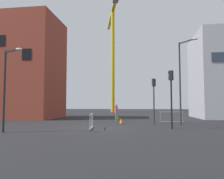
{
  "coord_description": "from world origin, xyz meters",
  "views": [
    {
      "loc": [
        3.19,
        -16.57,
        1.72
      ],
      "look_at": [
        0.0,
        6.73,
        3.33
      ],
      "focal_mm": 36.34,
      "sensor_mm": 36.0,
      "label": 1
    }
  ],
  "objects_px": {
    "construction_crane": "(113,43)",
    "traffic_light_corner": "(171,90)",
    "streetlamp_tall": "(182,75)",
    "streetlamp_short": "(7,82)",
    "traffic_cone_by_barrier": "(121,121)",
    "pedestrian_walking": "(116,111)",
    "traffic_cone_striped": "(117,117)",
    "traffic_light_verge": "(154,94)"
  },
  "relations": [
    {
      "from": "construction_crane",
      "to": "traffic_light_corner",
      "type": "bearing_deg",
      "value": -75.99
    },
    {
      "from": "traffic_cone_by_barrier",
      "to": "traffic_light_corner",
      "type": "bearing_deg",
      "value": -45.28
    },
    {
      "from": "streetlamp_tall",
      "to": "traffic_cone_striped",
      "type": "distance_m",
      "value": 10.5
    },
    {
      "from": "pedestrian_walking",
      "to": "traffic_light_verge",
      "type": "bearing_deg",
      "value": -40.63
    },
    {
      "from": "streetlamp_short",
      "to": "pedestrian_walking",
      "type": "relative_size",
      "value": 2.8
    },
    {
      "from": "streetlamp_tall",
      "to": "traffic_light_corner",
      "type": "distance_m",
      "value": 3.55
    },
    {
      "from": "traffic_light_verge",
      "to": "traffic_light_corner",
      "type": "distance_m",
      "value": 4.08
    },
    {
      "from": "traffic_cone_by_barrier",
      "to": "traffic_cone_striped",
      "type": "bearing_deg",
      "value": 100.1
    },
    {
      "from": "traffic_light_corner",
      "to": "pedestrian_walking",
      "type": "bearing_deg",
      "value": 124.06
    },
    {
      "from": "streetlamp_tall",
      "to": "traffic_light_verge",
      "type": "xyz_separation_m",
      "value": [
        -2.35,
        0.96,
        -1.51
      ]
    },
    {
      "from": "construction_crane",
      "to": "streetlamp_tall",
      "type": "xyz_separation_m",
      "value": [
        10.64,
        -34.45,
        -12.73
      ]
    },
    {
      "from": "streetlamp_short",
      "to": "traffic_light_verge",
      "type": "xyz_separation_m",
      "value": [
        9.48,
        7.63,
        -0.44
      ]
    },
    {
      "from": "traffic_light_corner",
      "to": "traffic_cone_striped",
      "type": "relative_size",
      "value": 6.17
    },
    {
      "from": "construction_crane",
      "to": "streetlamp_tall",
      "type": "height_order",
      "value": "construction_crane"
    },
    {
      "from": "traffic_cone_by_barrier",
      "to": "streetlamp_tall",
      "type": "bearing_deg",
      "value": -11.7
    },
    {
      "from": "construction_crane",
      "to": "pedestrian_walking",
      "type": "distance_m",
      "value": 34.42
    },
    {
      "from": "traffic_light_corner",
      "to": "pedestrian_walking",
      "type": "distance_m",
      "value": 8.9
    },
    {
      "from": "traffic_cone_by_barrier",
      "to": "traffic_cone_striped",
      "type": "distance_m",
      "value": 6.28
    },
    {
      "from": "traffic_light_verge",
      "to": "traffic_light_corner",
      "type": "relative_size",
      "value": 0.97
    },
    {
      "from": "traffic_cone_by_barrier",
      "to": "traffic_light_verge",
      "type": "bearing_deg",
      "value": -2.75
    },
    {
      "from": "construction_crane",
      "to": "traffic_light_verge",
      "type": "relative_size",
      "value": 6.2
    },
    {
      "from": "construction_crane",
      "to": "traffic_cone_by_barrier",
      "type": "bearing_deg",
      "value": -80.98
    },
    {
      "from": "streetlamp_tall",
      "to": "streetlamp_short",
      "type": "distance_m",
      "value": 13.63
    },
    {
      "from": "traffic_cone_striped",
      "to": "construction_crane",
      "type": "bearing_deg",
      "value": 98.78
    },
    {
      "from": "traffic_cone_by_barrier",
      "to": "traffic_cone_striped",
      "type": "height_order",
      "value": "traffic_cone_striped"
    },
    {
      "from": "construction_crane",
      "to": "traffic_cone_by_barrier",
      "type": "xyz_separation_m",
      "value": [
        5.3,
        -33.35,
        -16.77
      ]
    },
    {
      "from": "traffic_cone_by_barrier",
      "to": "traffic_cone_striped",
      "type": "xyz_separation_m",
      "value": [
        -1.1,
        6.19,
        0.09
      ]
    },
    {
      "from": "traffic_cone_striped",
      "to": "streetlamp_tall",
      "type": "bearing_deg",
      "value": -48.53
    },
    {
      "from": "construction_crane",
      "to": "traffic_cone_by_barrier",
      "type": "distance_m",
      "value": 37.7
    },
    {
      "from": "traffic_light_corner",
      "to": "streetlamp_tall",
      "type": "bearing_deg",
      "value": 66.5
    },
    {
      "from": "streetlamp_tall",
      "to": "traffic_cone_by_barrier",
      "type": "relative_size",
      "value": 14.41
    },
    {
      "from": "construction_crane",
      "to": "traffic_light_corner",
      "type": "relative_size",
      "value": 6.03
    },
    {
      "from": "pedestrian_walking",
      "to": "traffic_cone_striped",
      "type": "height_order",
      "value": "pedestrian_walking"
    },
    {
      "from": "traffic_light_verge",
      "to": "pedestrian_walking",
      "type": "relative_size",
      "value": 2.21
    },
    {
      "from": "streetlamp_tall",
      "to": "streetlamp_short",
      "type": "bearing_deg",
      "value": -150.59
    },
    {
      "from": "traffic_light_corner",
      "to": "traffic_cone_striped",
      "type": "xyz_separation_m",
      "value": [
        -5.15,
        10.27,
        -2.5
      ]
    },
    {
      "from": "streetlamp_tall",
      "to": "traffic_light_corner",
      "type": "bearing_deg",
      "value": -113.5
    },
    {
      "from": "traffic_cone_by_barrier",
      "to": "construction_crane",
      "type": "bearing_deg",
      "value": 99.02
    },
    {
      "from": "construction_crane",
      "to": "streetlamp_short",
      "type": "relative_size",
      "value": 4.88
    },
    {
      "from": "streetlamp_short",
      "to": "traffic_light_corner",
      "type": "bearing_deg",
      "value": 19.3
    },
    {
      "from": "traffic_light_verge",
      "to": "traffic_light_corner",
      "type": "bearing_deg",
      "value": -75.01
    },
    {
      "from": "traffic_cone_by_barrier",
      "to": "traffic_cone_striped",
      "type": "relative_size",
      "value": 0.73
    }
  ]
}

